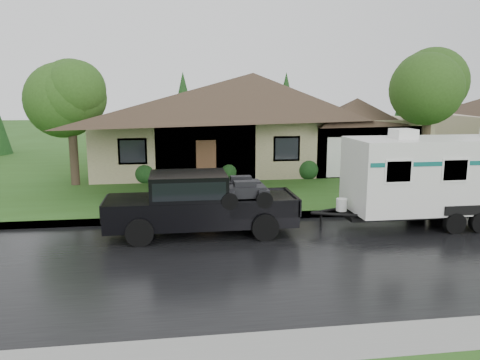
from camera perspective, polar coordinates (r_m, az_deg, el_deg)
The scene contains 10 objects.
ground at distance 15.24m, azimuth 3.07°, elevation -6.90°, with size 140.00×140.00×0.00m, color #2D541A.
road at distance 13.39m, azimuth 4.76°, elevation -9.42°, with size 140.00×8.00×0.01m, color black.
curb at distance 17.34m, azimuth 1.62°, elevation -4.46°, with size 140.00×0.50×0.15m, color gray.
lawn at distance 29.73m, azimuth -2.57°, elevation 1.88°, with size 140.00×26.00×0.15m, color #2D541A.
house_main at distance 28.57m, azimuth 2.24°, elevation 8.62°, with size 19.44×10.80×6.90m.
tree_left_green at distance 23.85m, azimuth -20.01°, elevation 9.52°, with size 3.69×3.69×6.12m.
tree_right_green at distance 25.98m, azimuth 22.07°, elevation 10.17°, with size 3.99×3.99×6.60m.
shrub_row at distance 24.37m, azimuth 3.44°, elevation 1.30°, with size 13.60×1.00×1.00m.
pickup_truck at distance 15.30m, azimuth -5.17°, elevation -2.63°, with size 6.09×2.32×2.03m.
travel_trailer at distance 17.91m, azimuth 24.21°, elevation 0.70°, with size 7.52×2.64×3.37m.
Camera 1 is at (-2.87, -14.25, 4.58)m, focal length 35.00 mm.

